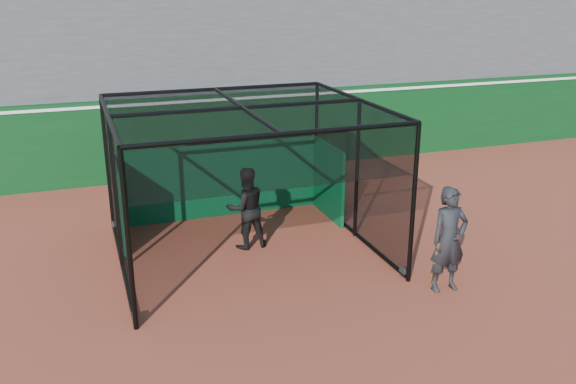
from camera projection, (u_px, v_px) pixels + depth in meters
name	position (u px, v px, depth m)	size (l,w,h in m)	color
ground	(315.00, 292.00, 11.84)	(120.00, 120.00, 0.00)	brown
outfield_wall	(214.00, 133.00, 19.00)	(50.00, 0.50, 2.50)	#0A3814
grandstand	(186.00, 20.00, 21.33)	(50.00, 7.85, 8.95)	#4C4C4F
batting_cage	(244.00, 182.00, 13.16)	(5.47, 5.08, 3.25)	black
batter	(246.00, 208.00, 13.60)	(0.91, 0.71, 1.88)	black
on_deck_player	(449.00, 240.00, 11.64)	(0.76, 0.50, 2.09)	black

